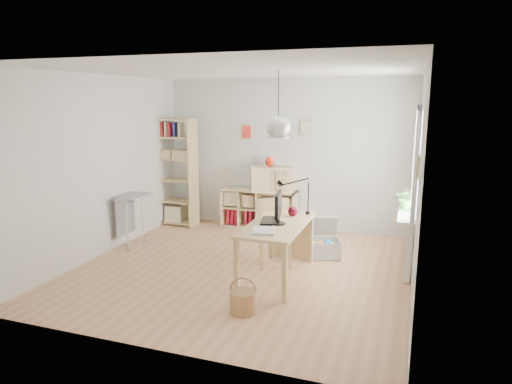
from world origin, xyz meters
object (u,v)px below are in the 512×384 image
(desk, at_px, (277,230))
(storage_chest, at_px, (322,244))
(cube_shelf, at_px, (258,212))
(tall_bookshelf, at_px, (174,167))
(chair, at_px, (274,228))
(drawer_chest, at_px, (272,179))
(monitor, at_px, (278,207))

(desk, height_order, storage_chest, desk)
(cube_shelf, xyz_separation_m, tall_bookshelf, (-1.56, -0.28, 0.79))
(tall_bookshelf, bearing_deg, chair, -31.16)
(cube_shelf, relative_size, chair, 1.50)
(chair, bearing_deg, desk, -93.06)
(desk, distance_m, storage_chest, 1.22)
(cube_shelf, xyz_separation_m, drawer_chest, (0.27, -0.04, 0.64))
(chair, height_order, drawer_chest, drawer_chest)
(storage_chest, bearing_deg, tall_bookshelf, 146.92)
(chair, xyz_separation_m, monitor, (0.21, -0.53, 0.45))
(storage_chest, bearing_deg, desk, -127.07)
(tall_bookshelf, distance_m, chair, 2.85)
(cube_shelf, distance_m, monitor, 2.58)
(tall_bookshelf, bearing_deg, storage_chest, -16.78)
(cube_shelf, bearing_deg, chair, -64.36)
(desk, bearing_deg, monitor, -57.22)
(tall_bookshelf, height_order, storage_chest, tall_bookshelf)
(tall_bookshelf, relative_size, monitor, 4.23)
(tall_bookshelf, distance_m, storage_chest, 3.25)
(desk, height_order, cube_shelf, desk)
(monitor, xyz_separation_m, drawer_chest, (-0.77, 2.22, -0.05))
(tall_bookshelf, xyz_separation_m, drawer_chest, (1.84, 0.24, -0.15))
(desk, xyz_separation_m, chair, (-0.19, 0.50, -0.12))
(drawer_chest, bearing_deg, cube_shelf, 150.10)
(storage_chest, bearing_deg, drawer_chest, 118.85)
(cube_shelf, height_order, monitor, monitor)
(desk, bearing_deg, cube_shelf, 114.61)
(desk, bearing_deg, drawer_chest, 108.85)
(cube_shelf, xyz_separation_m, storage_chest, (1.42, -1.18, -0.11))
(desk, distance_m, drawer_chest, 2.33)
(tall_bookshelf, relative_size, drawer_chest, 2.65)
(cube_shelf, bearing_deg, desk, -65.39)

